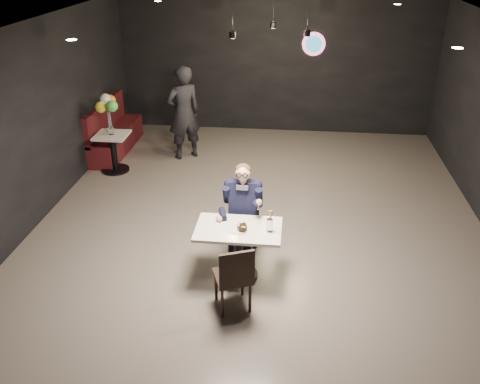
# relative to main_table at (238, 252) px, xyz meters

# --- Properties ---
(floor) EXTENTS (9.00, 9.00, 0.00)m
(floor) POSITION_rel_main_table_xyz_m (0.18, 1.34, -0.38)
(floor) COLOR #6C615A
(floor) RESTS_ON ground
(wall_sign) EXTENTS (0.50, 0.06, 0.50)m
(wall_sign) POSITION_rel_main_table_xyz_m (0.98, 5.81, 1.62)
(wall_sign) COLOR pink
(wall_sign) RESTS_ON floor
(pendant_lights) EXTENTS (1.40, 1.20, 0.36)m
(pendant_lights) POSITION_rel_main_table_xyz_m (0.18, 3.34, 2.51)
(pendant_lights) COLOR black
(pendant_lights) RESTS_ON floor
(main_table) EXTENTS (1.10, 0.70, 0.75)m
(main_table) POSITION_rel_main_table_xyz_m (0.00, 0.00, 0.00)
(main_table) COLOR white
(main_table) RESTS_ON floor
(chair_far) EXTENTS (0.42, 0.46, 0.92)m
(chair_far) POSITION_rel_main_table_xyz_m (0.00, 0.55, 0.09)
(chair_far) COLOR black
(chair_far) RESTS_ON floor
(chair_near) EXTENTS (0.56, 0.58, 0.92)m
(chair_near) POSITION_rel_main_table_xyz_m (0.00, -0.62, 0.09)
(chair_near) COLOR black
(chair_near) RESTS_ON floor
(seated_man) EXTENTS (0.60, 0.80, 1.44)m
(seated_man) POSITION_rel_main_table_xyz_m (0.00, 0.55, 0.34)
(seated_man) COLOR black
(seated_man) RESTS_ON floor
(dessert_plate) EXTENTS (0.20, 0.20, 0.01)m
(dessert_plate) POSITION_rel_main_table_xyz_m (0.03, -0.07, 0.38)
(dessert_plate) COLOR white
(dessert_plate) RESTS_ON main_table
(cake_slice) EXTENTS (0.13, 0.12, 0.08)m
(cake_slice) POSITION_rel_main_table_xyz_m (0.05, -0.07, 0.42)
(cake_slice) COLOR black
(cake_slice) RESTS_ON dessert_plate
(mint_leaf) EXTENTS (0.07, 0.04, 0.01)m
(mint_leaf) POSITION_rel_main_table_xyz_m (0.08, -0.12, 0.47)
(mint_leaf) COLOR green
(mint_leaf) RESTS_ON cake_slice
(sundae_glass) EXTENTS (0.08, 0.08, 0.18)m
(sundae_glass) POSITION_rel_main_table_xyz_m (0.40, -0.04, 0.46)
(sundae_glass) COLOR silver
(sundae_glass) RESTS_ON main_table
(wafer_cone) EXTENTS (0.07, 0.07, 0.12)m
(wafer_cone) POSITION_rel_main_table_xyz_m (0.41, -0.05, 0.61)
(wafer_cone) COLOR tan
(wafer_cone) RESTS_ON sundae_glass
(booth_bench) EXTENTS (0.52, 2.09, 1.05)m
(booth_bench) POSITION_rel_main_table_xyz_m (-3.07, 4.15, 0.15)
(booth_bench) COLOR #410E15
(booth_bench) RESTS_ON floor
(side_table) EXTENTS (0.61, 0.61, 0.76)m
(side_table) POSITION_rel_main_table_xyz_m (-2.77, 3.15, 0.00)
(side_table) COLOR white
(side_table) RESTS_ON floor
(balloon_vase) EXTENTS (0.11, 0.11, 0.16)m
(balloon_vase) POSITION_rel_main_table_xyz_m (-2.77, 3.15, 0.46)
(balloon_vase) COLOR silver
(balloon_vase) RESTS_ON side_table
(balloon_bunch) EXTENTS (0.39, 0.39, 0.64)m
(balloon_bunch) POSITION_rel_main_table_xyz_m (-2.77, 3.15, 0.84)
(balloon_bunch) COLOR yellow
(balloon_bunch) RESTS_ON balloon_vase
(passerby) EXTENTS (0.82, 0.76, 1.88)m
(passerby) POSITION_rel_main_table_xyz_m (-1.55, 3.98, 0.57)
(passerby) COLOR black
(passerby) RESTS_ON floor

